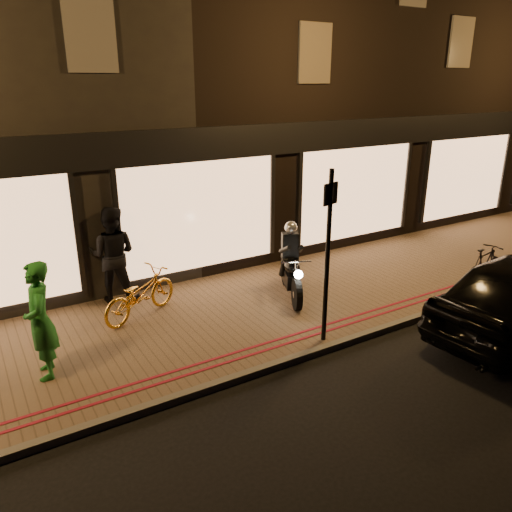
{
  "coord_description": "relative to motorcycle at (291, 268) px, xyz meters",
  "views": [
    {
      "loc": [
        -4.48,
        -5.79,
        4.42
      ],
      "look_at": [
        0.4,
        2.25,
        1.1
      ],
      "focal_mm": 35.0,
      "sensor_mm": 36.0,
      "label": 1
    }
  ],
  "objects": [
    {
      "name": "bicycle_dark",
      "position": [
        3.86,
        -1.8,
        -0.15
      ],
      "size": [
        1.6,
        0.69,
        0.93
      ],
      "primitive_type": "imported",
      "rotation": [
        0.0,
        0.0,
        1.74
      ],
      "color": "black",
      "rests_on": "sidewalk"
    },
    {
      "name": "person_green",
      "position": [
        -4.94,
        -0.53,
        0.31
      ],
      "size": [
        0.52,
        0.72,
        1.85
      ],
      "primitive_type": "imported",
      "rotation": [
        0.0,
        0.0,
        -1.69
      ],
      "color": "#1C6C23",
      "rests_on": "sidewalk"
    },
    {
      "name": "sign_post",
      "position": [
        -0.59,
        -1.86,
        1.06
      ],
      "size": [
        0.35,
        0.12,
        3.0
      ],
      "rotation": [
        0.0,
        0.0,
        0.27
      ],
      "color": "black",
      "rests_on": "sidewalk"
    },
    {
      "name": "ground",
      "position": [
        -1.17,
        -2.11,
        -0.73
      ],
      "size": [
        90.0,
        90.0,
        0.0
      ],
      "primitive_type": "plane",
      "color": "black",
      "rests_on": "ground"
    },
    {
      "name": "building_row",
      "position": [
        -1.17,
        6.88,
        3.51
      ],
      "size": [
        48.0,
        10.11,
        8.5
      ],
      "color": "black",
      "rests_on": "ground"
    },
    {
      "name": "motorcycle",
      "position": [
        0.0,
        0.0,
        0.0
      ],
      "size": [
        0.95,
        1.81,
        1.59
      ],
      "rotation": [
        0.0,
        0.0,
        -0.43
      ],
      "color": "black",
      "rests_on": "sidewalk"
    },
    {
      "name": "red_kerb_lines",
      "position": [
        -1.17,
        -1.56,
        -0.61
      ],
      "size": [
        50.0,
        0.26,
        0.01
      ],
      "color": "maroon",
      "rests_on": "sidewalk"
    },
    {
      "name": "sidewalk",
      "position": [
        -1.17,
        -0.11,
        -0.67
      ],
      "size": [
        50.0,
        4.0,
        0.12
      ],
      "primitive_type": "cube",
      "color": "brown",
      "rests_on": "ground"
    },
    {
      "name": "kerb_stone",
      "position": [
        -1.17,
        -2.06,
        -0.67
      ],
      "size": [
        50.0,
        0.14,
        0.12
      ],
      "primitive_type": "cube",
      "color": "#59544C",
      "rests_on": "ground"
    },
    {
      "name": "person_dark",
      "position": [
        -3.2,
        1.69,
        0.38
      ],
      "size": [
        1.21,
        1.13,
        1.98
      ],
      "primitive_type": "imported",
      "rotation": [
        0.0,
        0.0,
        2.62
      ],
      "color": "black",
      "rests_on": "sidewalk"
    },
    {
      "name": "bicycle_gold",
      "position": [
        -3.03,
        0.69,
        -0.16
      ],
      "size": [
        1.84,
        1.28,
        0.92
      ],
      "primitive_type": "imported",
      "rotation": [
        0.0,
        0.0,
        2.0
      ],
      "color": "gold",
      "rests_on": "sidewalk"
    }
  ]
}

